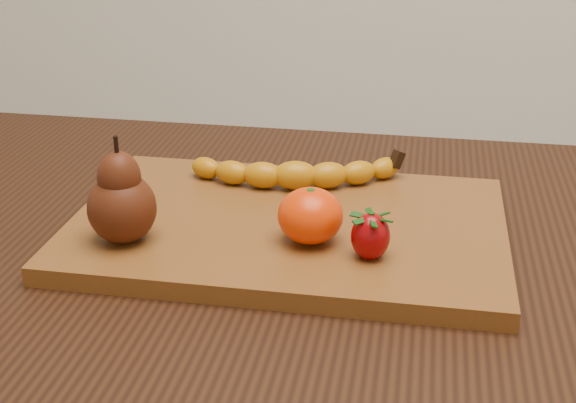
% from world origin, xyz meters
% --- Properties ---
extents(table, '(1.00, 0.70, 0.76)m').
position_xyz_m(table, '(0.00, 0.00, 0.66)').
color(table, black).
rests_on(table, ground).
extents(cutting_board, '(0.45, 0.30, 0.02)m').
position_xyz_m(cutting_board, '(0.02, 0.00, 0.77)').
color(cutting_board, brown).
rests_on(cutting_board, table).
extents(banana, '(0.22, 0.09, 0.03)m').
position_xyz_m(banana, '(0.01, 0.09, 0.80)').
color(banana, '#CC8409').
rests_on(banana, cutting_board).
extents(pear, '(0.08, 0.08, 0.11)m').
position_xyz_m(pear, '(-0.14, -0.07, 0.83)').
color(pear, '#4A1D0B').
rests_on(pear, cutting_board).
extents(mandarin, '(0.07, 0.07, 0.06)m').
position_xyz_m(mandarin, '(0.05, -0.04, 0.81)').
color(mandarin, '#F83702').
rests_on(mandarin, cutting_board).
extents(strawberry, '(0.05, 0.05, 0.05)m').
position_xyz_m(strawberry, '(0.11, -0.07, 0.80)').
color(strawberry, '#950407').
rests_on(strawberry, cutting_board).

